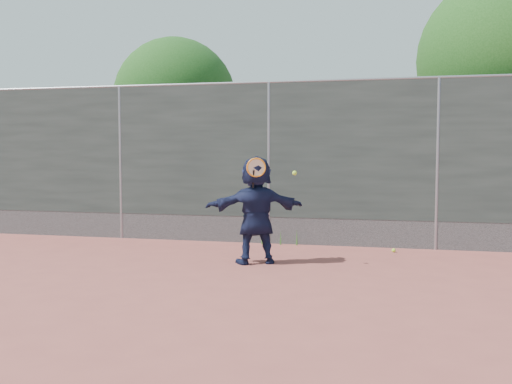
# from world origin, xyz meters

# --- Properties ---
(ground) EXTENTS (80.00, 80.00, 0.00)m
(ground) POSITION_xyz_m (0.00, 0.00, 0.00)
(ground) COLOR #9E4C42
(ground) RESTS_ON ground
(player) EXTENTS (1.60, 1.06, 1.65)m
(player) POSITION_xyz_m (0.20, 1.58, 0.83)
(player) COLOR #151C3C
(player) RESTS_ON ground
(ball_ground) EXTENTS (0.07, 0.07, 0.07)m
(ball_ground) POSITION_xyz_m (2.28, 3.05, 0.03)
(ball_ground) COLOR #B2ED34
(ball_ground) RESTS_ON ground
(fence) EXTENTS (20.00, 0.06, 3.03)m
(fence) POSITION_xyz_m (-0.00, 3.50, 1.58)
(fence) COLOR #38423D
(fence) RESTS_ON ground
(swing_action) EXTENTS (0.74, 0.19, 0.51)m
(swing_action) POSITION_xyz_m (0.31, 1.39, 1.46)
(swing_action) COLOR orange
(swing_action) RESTS_ON ground
(tree_left) EXTENTS (3.15, 3.00, 4.53)m
(tree_left) POSITION_xyz_m (-2.85, 6.55, 2.94)
(tree_left) COLOR #382314
(tree_left) RESTS_ON ground
(weed_clump) EXTENTS (0.68, 0.07, 0.30)m
(weed_clump) POSITION_xyz_m (0.29, 3.38, 0.13)
(weed_clump) COLOR #387226
(weed_clump) RESTS_ON ground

